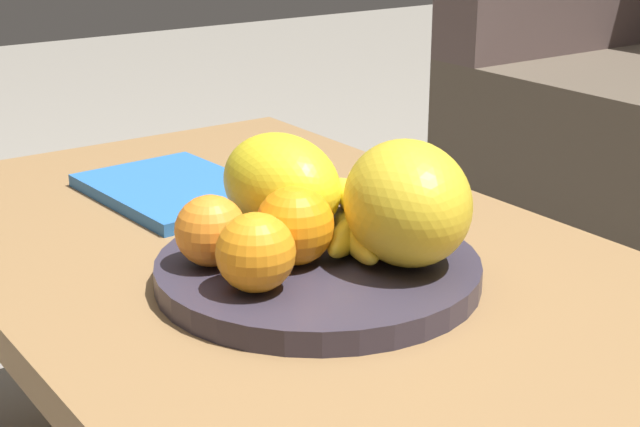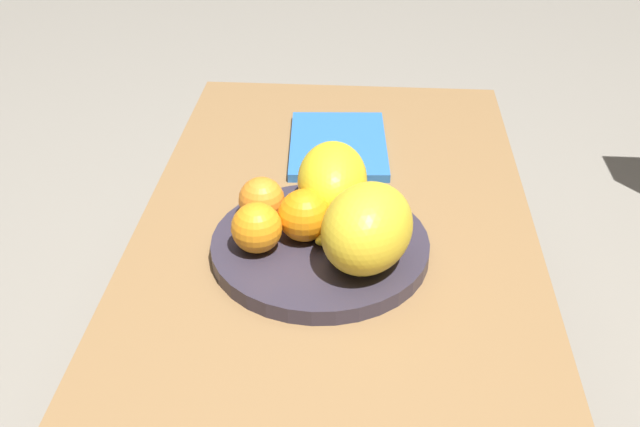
{
  "view_description": "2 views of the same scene",
  "coord_description": "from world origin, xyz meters",
  "px_view_note": "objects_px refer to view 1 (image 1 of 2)",
  "views": [
    {
      "loc": [
        0.74,
        -0.54,
        0.79
      ],
      "look_at": [
        0.0,
        -0.02,
        0.47
      ],
      "focal_mm": 54.15,
      "sensor_mm": 36.0,
      "label": 1
    },
    {
      "loc": [
        0.91,
        0.04,
        1.07
      ],
      "look_at": [
        0.0,
        -0.02,
        0.47
      ],
      "focal_mm": 41.82,
      "sensor_mm": 36.0,
      "label": 2
    }
  ],
  "objects_px": {
    "coffee_table": "(333,313)",
    "banana_bunch": "(357,222)",
    "melon_large_front": "(281,184)",
    "melon_smaller_beside": "(407,203)",
    "orange_left": "(256,252)",
    "apple_front": "(368,203)",
    "orange_right": "(295,226)",
    "magazine": "(176,190)",
    "fruit_bowl": "(320,272)",
    "orange_front": "(211,231)"
  },
  "relations": [
    {
      "from": "coffee_table",
      "to": "orange_right",
      "type": "xyz_separation_m",
      "value": [
        -0.01,
        -0.04,
        0.1
      ]
    },
    {
      "from": "fruit_bowl",
      "to": "coffee_table",
      "type": "bearing_deg",
      "value": 100.45
    },
    {
      "from": "banana_bunch",
      "to": "apple_front",
      "type": "bearing_deg",
      "value": 129.63
    },
    {
      "from": "melon_large_front",
      "to": "orange_left",
      "type": "distance_m",
      "value": 0.16
    },
    {
      "from": "magazine",
      "to": "melon_large_front",
      "type": "bearing_deg",
      "value": -3.04
    },
    {
      "from": "fruit_bowl",
      "to": "orange_front",
      "type": "distance_m",
      "value": 0.12
    },
    {
      "from": "apple_front",
      "to": "orange_right",
      "type": "bearing_deg",
      "value": -73.46
    },
    {
      "from": "coffee_table",
      "to": "banana_bunch",
      "type": "height_order",
      "value": "banana_bunch"
    },
    {
      "from": "melon_smaller_beside",
      "to": "orange_front",
      "type": "bearing_deg",
      "value": -122.26
    },
    {
      "from": "orange_left",
      "to": "orange_right",
      "type": "height_order",
      "value": "orange_right"
    },
    {
      "from": "orange_front",
      "to": "melon_smaller_beside",
      "type": "bearing_deg",
      "value": 57.74
    },
    {
      "from": "coffee_table",
      "to": "orange_right",
      "type": "distance_m",
      "value": 0.11
    },
    {
      "from": "orange_right",
      "to": "coffee_table",
      "type": "bearing_deg",
      "value": 82.81
    },
    {
      "from": "fruit_bowl",
      "to": "orange_front",
      "type": "bearing_deg",
      "value": -119.41
    },
    {
      "from": "magazine",
      "to": "melon_smaller_beside",
      "type": "bearing_deg",
      "value": 5.06
    },
    {
      "from": "orange_left",
      "to": "orange_front",
      "type": "bearing_deg",
      "value": -177.33
    },
    {
      "from": "melon_large_front",
      "to": "banana_bunch",
      "type": "bearing_deg",
      "value": 28.26
    },
    {
      "from": "apple_front",
      "to": "magazine",
      "type": "xyz_separation_m",
      "value": [
        -0.29,
        -0.08,
        -0.05
      ]
    },
    {
      "from": "orange_right",
      "to": "magazine",
      "type": "height_order",
      "value": "orange_right"
    },
    {
      "from": "orange_left",
      "to": "orange_right",
      "type": "xyz_separation_m",
      "value": [
        -0.03,
        0.07,
        0.0
      ]
    },
    {
      "from": "melon_smaller_beside",
      "to": "orange_left",
      "type": "height_order",
      "value": "melon_smaller_beside"
    },
    {
      "from": "coffee_table",
      "to": "banana_bunch",
      "type": "xyz_separation_m",
      "value": [
        -0.01,
        0.04,
        0.09
      ]
    },
    {
      "from": "fruit_bowl",
      "to": "orange_right",
      "type": "height_order",
      "value": "orange_right"
    },
    {
      "from": "fruit_bowl",
      "to": "magazine",
      "type": "height_order",
      "value": "fruit_bowl"
    },
    {
      "from": "orange_left",
      "to": "apple_front",
      "type": "height_order",
      "value": "orange_left"
    },
    {
      "from": "orange_front",
      "to": "banana_bunch",
      "type": "height_order",
      "value": "orange_front"
    },
    {
      "from": "fruit_bowl",
      "to": "banana_bunch",
      "type": "bearing_deg",
      "value": 102.11
    },
    {
      "from": "apple_front",
      "to": "magazine",
      "type": "relative_size",
      "value": 0.24
    },
    {
      "from": "apple_front",
      "to": "orange_left",
      "type": "bearing_deg",
      "value": -69.33
    },
    {
      "from": "melon_smaller_beside",
      "to": "banana_bunch",
      "type": "relative_size",
      "value": 0.95
    },
    {
      "from": "coffee_table",
      "to": "orange_left",
      "type": "distance_m",
      "value": 0.15
    },
    {
      "from": "melon_smaller_beside",
      "to": "orange_right",
      "type": "xyz_separation_m",
      "value": [
        -0.06,
        -0.09,
        -0.02
      ]
    },
    {
      "from": "banana_bunch",
      "to": "fruit_bowl",
      "type": "bearing_deg",
      "value": -77.89
    },
    {
      "from": "banana_bunch",
      "to": "magazine",
      "type": "distance_m",
      "value": 0.33
    },
    {
      "from": "melon_large_front",
      "to": "melon_smaller_beside",
      "type": "bearing_deg",
      "value": 21.93
    },
    {
      "from": "orange_left",
      "to": "apple_front",
      "type": "distance_m",
      "value": 0.2
    },
    {
      "from": "melon_large_front",
      "to": "apple_front",
      "type": "xyz_separation_m",
      "value": [
        0.05,
        0.08,
        -0.02
      ]
    },
    {
      "from": "apple_front",
      "to": "melon_large_front",
      "type": "bearing_deg",
      "value": -119.56
    },
    {
      "from": "orange_front",
      "to": "orange_right",
      "type": "xyz_separation_m",
      "value": [
        0.04,
        0.07,
        0.0
      ]
    },
    {
      "from": "fruit_bowl",
      "to": "apple_front",
      "type": "bearing_deg",
      "value": 115.15
    },
    {
      "from": "coffee_table",
      "to": "fruit_bowl",
      "type": "relative_size",
      "value": 3.82
    },
    {
      "from": "fruit_bowl",
      "to": "orange_right",
      "type": "bearing_deg",
      "value": -110.72
    },
    {
      "from": "orange_right",
      "to": "banana_bunch",
      "type": "bearing_deg",
      "value": 91.96
    },
    {
      "from": "fruit_bowl",
      "to": "melon_large_front",
      "type": "bearing_deg",
      "value": 171.91
    },
    {
      "from": "melon_smaller_beside",
      "to": "apple_front",
      "type": "height_order",
      "value": "melon_smaller_beside"
    },
    {
      "from": "fruit_bowl",
      "to": "banana_bunch",
      "type": "xyz_separation_m",
      "value": [
        -0.01,
        0.06,
        0.04
      ]
    },
    {
      "from": "orange_right",
      "to": "melon_large_front",
      "type": "bearing_deg",
      "value": 155.56
    },
    {
      "from": "orange_right",
      "to": "banana_bunch",
      "type": "distance_m",
      "value": 0.08
    },
    {
      "from": "coffee_table",
      "to": "orange_front",
      "type": "distance_m",
      "value": 0.16
    },
    {
      "from": "melon_large_front",
      "to": "orange_left",
      "type": "xyz_separation_m",
      "value": [
        0.12,
        -0.1,
        -0.02
      ]
    }
  ]
}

